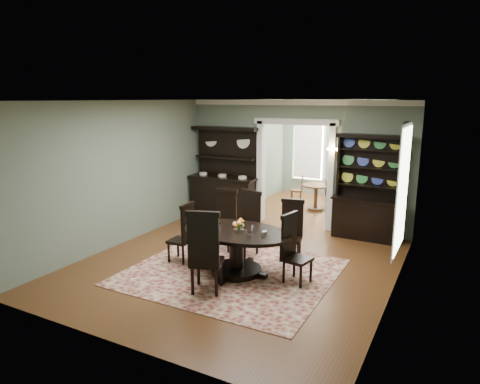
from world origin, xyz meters
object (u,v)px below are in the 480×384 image
(dining_table, at_px, (236,243))
(parlor_table, at_px, (316,193))
(welsh_dresser, at_px, (367,201))
(sideboard, at_px, (224,187))

(dining_table, height_order, parlor_table, dining_table)
(welsh_dresser, relative_size, parlor_table, 2.96)
(dining_table, distance_m, welsh_dresser, 3.48)
(welsh_dresser, bearing_deg, parlor_table, 135.01)
(dining_table, xyz_separation_m, parlor_table, (-0.14, 4.89, -0.09))
(dining_table, bearing_deg, parlor_table, 92.81)
(sideboard, relative_size, welsh_dresser, 1.02)
(dining_table, relative_size, sideboard, 0.87)
(dining_table, height_order, sideboard, sideboard)
(dining_table, distance_m, parlor_table, 4.89)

